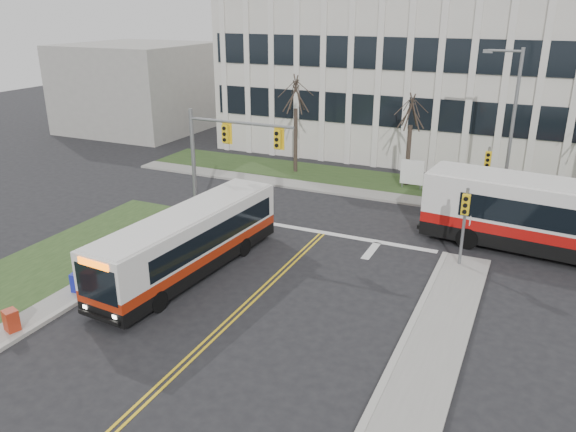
% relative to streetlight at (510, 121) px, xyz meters
% --- Properties ---
extents(ground, '(120.00, 120.00, 0.00)m').
position_rel_streetlight_xyz_m(ground, '(-8.03, -16.20, -5.19)').
color(ground, black).
rests_on(ground, ground).
extents(sidewalk_west, '(1.20, 26.00, 0.14)m').
position_rel_streetlight_xyz_m(sidewalk_west, '(-15.03, -21.20, -5.12)').
color(sidewalk_west, '#9E9B93').
rests_on(sidewalk_west, ground).
extents(sidewalk_cross, '(44.00, 1.60, 0.14)m').
position_rel_streetlight_xyz_m(sidewalk_cross, '(-3.03, -1.00, -5.12)').
color(sidewalk_cross, '#9E9B93').
rests_on(sidewalk_cross, ground).
extents(building_lawn, '(44.00, 5.00, 0.12)m').
position_rel_streetlight_xyz_m(building_lawn, '(-3.03, 1.80, -5.13)').
color(building_lawn, '#29421C').
rests_on(building_lawn, ground).
extents(office_building, '(40.00, 16.00, 12.00)m').
position_rel_streetlight_xyz_m(office_building, '(-3.03, 13.80, 0.81)').
color(office_building, silver).
rests_on(office_building, ground).
extents(building_annex, '(12.00, 12.00, 8.00)m').
position_rel_streetlight_xyz_m(building_annex, '(-34.03, 9.80, -1.19)').
color(building_annex, '#9E9B93').
rests_on(building_annex, ground).
extents(mast_arm_signal, '(6.11, 0.38, 6.20)m').
position_rel_streetlight_xyz_m(mast_arm_signal, '(-13.65, -9.04, -0.94)').
color(mast_arm_signal, slate).
rests_on(mast_arm_signal, ground).
extents(signal_pole_near, '(0.34, 0.39, 3.80)m').
position_rel_streetlight_xyz_m(signal_pole_near, '(-0.83, -9.30, -2.69)').
color(signal_pole_near, slate).
rests_on(signal_pole_near, ground).
extents(signal_pole_far, '(0.34, 0.39, 3.80)m').
position_rel_streetlight_xyz_m(signal_pole_far, '(-0.83, -0.80, -2.69)').
color(signal_pole_far, slate).
rests_on(signal_pole_far, ground).
extents(streetlight, '(2.15, 0.25, 9.20)m').
position_rel_streetlight_xyz_m(streetlight, '(0.00, 0.00, 0.00)').
color(streetlight, slate).
rests_on(streetlight, ground).
extents(directory_sign, '(1.50, 0.12, 2.00)m').
position_rel_streetlight_xyz_m(directory_sign, '(-5.53, 1.30, -4.02)').
color(directory_sign, slate).
rests_on(directory_sign, ground).
extents(tree_left, '(1.80, 1.80, 7.70)m').
position_rel_streetlight_xyz_m(tree_left, '(-14.03, 1.80, 0.32)').
color(tree_left, '#42352B').
rests_on(tree_left, ground).
extents(tree_mid, '(1.80, 1.80, 6.82)m').
position_rel_streetlight_xyz_m(tree_mid, '(-6.03, 2.00, -0.31)').
color(tree_mid, '#42352B').
rests_on(tree_mid, ground).
extents(bus_main, '(3.13, 10.85, 2.86)m').
position_rel_streetlight_xyz_m(bus_main, '(-11.72, -14.91, -3.77)').
color(bus_main, silver).
rests_on(bus_main, ground).
extents(bus_cross, '(13.43, 4.20, 3.52)m').
position_rel_streetlight_xyz_m(bus_cross, '(3.47, -6.07, -3.43)').
color(bus_cross, silver).
rests_on(bus_cross, ground).
extents(newspaper_box_blue, '(0.59, 0.55, 0.95)m').
position_rel_streetlight_xyz_m(newspaper_box_blue, '(-14.83, -18.57, -4.72)').
color(newspaper_box_blue, navy).
rests_on(newspaper_box_blue, ground).
extents(newspaper_box_red, '(0.61, 0.58, 0.95)m').
position_rel_streetlight_xyz_m(newspaper_box_red, '(-14.83, -21.89, -4.72)').
color(newspaper_box_red, '#A02A14').
rests_on(newspaper_box_red, ground).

